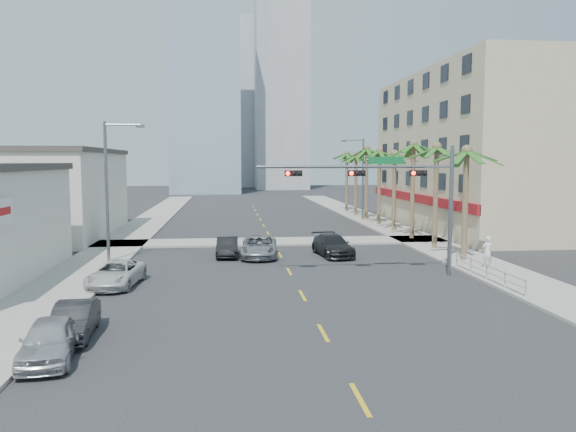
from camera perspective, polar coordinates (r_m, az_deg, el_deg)
The scene contains 28 objects.
ground at distance 23.68m, azimuth 2.77°, elevation -10.36°, with size 260.00×260.00×0.00m, color #262628.
sidewalk_right at distance 45.70m, azimuth 13.87°, elevation -2.67°, with size 4.00×120.00×0.15m, color gray.
sidewalk_left at distance 43.81m, azimuth -17.18°, elevation -3.11°, with size 4.00×120.00×0.15m, color gray.
sidewalk_cross at distance 45.10m, azimuth -1.53°, elevation -2.62°, with size 80.00×4.00×0.15m, color gray.
building_right at distance 58.38m, azimuth 19.97°, elevation 6.22°, with size 15.25×28.00×15.00m.
building_left_far at distance 53.04m, azimuth -23.60°, elevation 1.98°, with size 11.00×18.00×7.20m, color beige.
tower_far_left at distance 118.88m, azimuth -8.42°, elevation 13.98°, with size 14.00×14.00×48.00m, color #99B2C6.
tower_far_right at distance 135.15m, azimuth -0.69°, elevation 15.59°, with size 12.00×12.00×60.00m, color #ADADB2.
tower_far_center at distance 148.21m, azimuth -5.95°, elevation 11.16°, with size 16.00×16.00×42.00m, color #ADADB2.
traffic_signal_mast at distance 31.88m, azimuth 10.93°, elevation 2.89°, with size 11.12×0.54×7.20m.
palm_tree_0 at distance 37.67m, azimuth 17.71°, elevation 6.20°, with size 4.80×4.80×7.80m.
palm_tree_1 at distance 42.49m, azimuth 14.88°, elevation 6.65°, with size 4.80×4.80×8.16m.
palm_tree_2 at distance 47.40m, azimuth 12.64°, elevation 6.99°, with size 4.80×4.80×8.52m.
palm_tree_3 at distance 52.34m, azimuth 10.79°, elevation 6.12°, with size 4.80×4.80×7.80m.
palm_tree_4 at distance 57.34m, azimuth 9.28°, elevation 6.43°, with size 4.80×4.80×8.16m.
palm_tree_5 at distance 62.37m, azimuth 8.02°, elevation 6.70°, with size 4.80×4.80×8.52m.
palm_tree_6 at distance 67.42m, azimuth 6.93°, elevation 6.03°, with size 4.80×4.80×7.80m.
palm_tree_7 at distance 72.50m, azimuth 6.01°, elevation 6.28°, with size 4.80×4.80×8.16m.
streetlight_left at distance 37.28m, azimuth -17.65°, elevation 3.10°, with size 2.55×0.25×9.00m.
streetlight_right at distance 62.23m, azimuth 7.44°, elevation 4.20°, with size 2.55×0.25×9.00m.
guardrail at distance 32.21m, azimuth 19.55°, elevation -5.17°, with size 0.08×8.08×1.00m.
car_parked_near at distance 20.31m, azimuth -23.09°, elevation -11.51°, with size 1.62×4.03×1.37m, color silver.
car_parked_mid at distance 22.51m, azimuth -20.92°, elevation -9.88°, with size 1.36×3.90×1.29m, color black.
car_parked_far at distance 30.71m, azimuth -17.07°, elevation -5.64°, with size 2.18×4.73×1.31m, color silver.
car_lane_left at distance 38.69m, azimuth -6.19°, elevation -3.13°, with size 1.41×4.03×1.33m, color black.
car_lane_center at distance 38.17m, azimuth -2.96°, elevation -3.15°, with size 2.38×5.15×1.43m, color #A3A4A8.
car_lane_right at distance 38.84m, azimuth 4.56°, elevation -3.00°, with size 2.02×4.97×1.44m, color black.
pedestrian at distance 35.58m, azimuth 19.58°, elevation -3.46°, with size 0.70×0.46×1.92m, color white.
Camera 1 is at (-3.53, -22.50, 6.50)m, focal length 35.00 mm.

